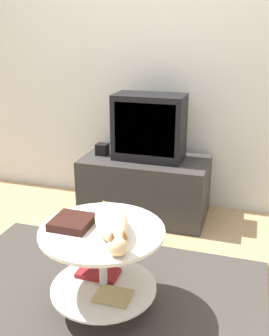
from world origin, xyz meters
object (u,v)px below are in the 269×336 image
(dvd_box, at_px, (72,222))
(cat, at_px, (112,223))
(tv, at_px, (149,127))
(speaker, at_px, (102,149))

(dvd_box, relative_size, cat, 0.38)
(tv, bearing_deg, speaker, -176.64)
(tv, bearing_deg, cat, -82.92)
(tv, relative_size, dvd_box, 2.76)
(tv, height_order, speaker, tv)
(tv, distance_m, dvd_box, 1.30)
(speaker, bearing_deg, cat, -66.32)
(tv, bearing_deg, dvd_box, -92.96)
(tv, height_order, cat, tv)
(speaker, bearing_deg, tv, 3.36)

